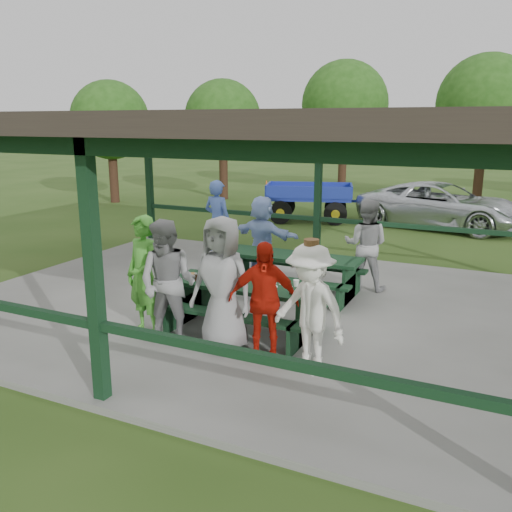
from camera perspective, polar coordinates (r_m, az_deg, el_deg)
The scene contains 20 objects.
ground at distance 9.76m, azimuth -1.02°, elevation -5.42°, with size 90.00×90.00×0.00m, color #2F4F18.
concrete_slab at distance 9.74m, azimuth -1.02°, elevation -5.14°, with size 10.00×8.00×0.10m, color slate.
pavilion_structure at distance 9.20m, azimuth -1.11°, elevation 13.53°, with size 10.60×8.60×3.24m.
picnic_table_near at distance 8.32m, azimuth -1.24°, elevation -4.76°, with size 2.37×1.39×0.75m.
picnic_table_far at distance 10.10m, azimuth 3.39°, elevation -1.33°, with size 2.70×1.39×0.75m.
table_setting at distance 8.13m, azimuth 0.74°, elevation -2.89°, with size 2.17×0.45×0.10m.
contestant_green at distance 8.22m, azimuth -11.70°, elevation -2.07°, with size 0.66×0.44×1.82m, color green.
contestant_grey_left at distance 7.79m, azimuth -9.25°, elevation -2.84°, with size 0.89×0.69×1.82m, color gray.
contestant_grey_mid at distance 7.49m, azimuth -3.59°, elevation -3.01°, with size 0.93×0.61×1.91m, color gray.
contestant_red at distance 7.28m, azimuth 0.79°, elevation -4.70°, with size 0.95×0.40×1.62m, color red.
contestant_white_fedora at distance 6.89m, azimuth 5.69°, elevation -5.54°, with size 1.24×0.96×1.75m.
spectator_lblue at distance 11.08m, azimuth 0.65°, elevation 2.03°, with size 1.57×0.50×1.69m, color #94AFE4.
spectator_blue at distance 12.33m, azimuth -4.05°, elevation 3.66°, with size 0.68×0.45×1.88m, color #415DAB.
spectator_grey at distance 10.48m, azimuth 11.49°, elevation 1.18°, with size 0.85×0.66×1.74m, color gray.
pickup_truck at distance 17.82m, azimuth 18.95°, elevation 5.05°, with size 2.33×5.04×1.40m, color silver.
farm_trailer at distance 18.20m, azimuth 5.62°, elevation 5.77°, with size 3.80×2.32×1.32m.
tree_far_left at distance 23.21m, azimuth -3.52°, elevation 14.23°, with size 3.17×3.17×4.95m.
tree_left at distance 24.61m, azimuth 9.32°, elevation 15.46°, with size 3.72×3.72×5.82m.
tree_mid at distance 22.80m, azimuth 23.04°, elevation 14.52°, with size 3.66×3.66×5.72m.
tree_edge_left at distance 22.93m, azimuth -15.10°, elevation 13.61°, with size 3.10×3.10×4.84m.
Camera 1 is at (4.09, -8.24, 3.25)m, focal length 38.00 mm.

